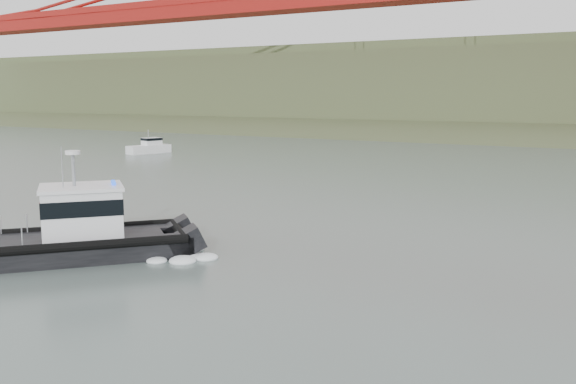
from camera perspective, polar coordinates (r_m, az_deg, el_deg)
name	(u,v)px	position (r m, az deg, el deg)	size (l,w,h in m)	color
ground	(216,269)	(26.74, -6.42, -6.78)	(400.00, 400.00, 0.00)	slate
patrol_boat	(76,230)	(29.58, -18.35, -3.24)	(9.29, 10.02, 4.88)	black
motorboat	(150,147)	(80.22, -12.20, 3.92)	(3.05, 5.66, 2.96)	white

